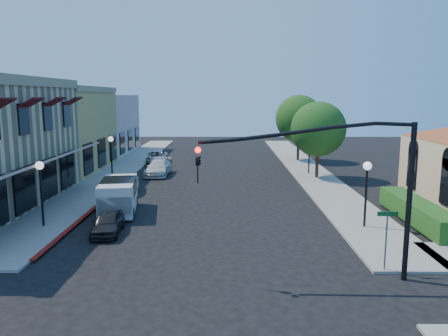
{
  "coord_description": "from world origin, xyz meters",
  "views": [
    {
      "loc": [
        1.27,
        -14.27,
        6.94
      ],
      "look_at": [
        1.06,
        11.81,
        2.6
      ],
      "focal_mm": 35.0,
      "sensor_mm": 36.0,
      "label": 1
    }
  ],
  "objects_px": {
    "lamppost_left_near": "(40,177)",
    "lamppost_right_near": "(367,178)",
    "lamppost_right_far": "(310,144)",
    "street_name_sign": "(387,231)",
    "street_tree_b": "(299,119)",
    "signal_mast_arm": "(353,174)",
    "parked_car_a": "(108,223)",
    "parked_car_b": "(121,186)",
    "white_van": "(118,194)",
    "street_tree_a": "(318,129)",
    "lamppost_left_far": "(111,146)",
    "parked_car_c": "(158,168)",
    "parked_car_d": "(157,157)"
  },
  "relations": [
    {
      "from": "street_name_sign",
      "to": "lamppost_right_near",
      "type": "distance_m",
      "value": 5.98
    },
    {
      "from": "lamppost_left_near",
      "to": "white_van",
      "type": "height_order",
      "value": "lamppost_left_near"
    },
    {
      "from": "lamppost_right_near",
      "to": "parked_car_c",
      "type": "xyz_separation_m",
      "value": [
        -13.3,
        15.45,
        -2.07
      ]
    },
    {
      "from": "lamppost_left_far",
      "to": "parked_car_d",
      "type": "bearing_deg",
      "value": 73.63
    },
    {
      "from": "street_name_sign",
      "to": "street_tree_b",
      "type": "bearing_deg",
      "value": 87.5
    },
    {
      "from": "street_name_sign",
      "to": "parked_car_b",
      "type": "relative_size",
      "value": 0.61
    },
    {
      "from": "white_van",
      "to": "parked_car_b",
      "type": "bearing_deg",
      "value": 101.96
    },
    {
      "from": "street_tree_a",
      "to": "street_tree_b",
      "type": "bearing_deg",
      "value": 90.0
    },
    {
      "from": "street_tree_a",
      "to": "lamppost_left_near",
      "type": "height_order",
      "value": "street_tree_a"
    },
    {
      "from": "street_tree_b",
      "to": "parked_car_a",
      "type": "xyz_separation_m",
      "value": [
        -13.6,
        -24.96,
        -3.98
      ]
    },
    {
      "from": "lamppost_left_far",
      "to": "street_name_sign",
      "type": "bearing_deg",
      "value": -51.06
    },
    {
      "from": "street_tree_b",
      "to": "signal_mast_arm",
      "type": "xyz_separation_m",
      "value": [
        -2.94,
        -30.5,
        -0.46
      ]
    },
    {
      "from": "signal_mast_arm",
      "to": "lamppost_left_near",
      "type": "distance_m",
      "value": 15.82
    },
    {
      "from": "lamppost_left_near",
      "to": "lamppost_left_far",
      "type": "xyz_separation_m",
      "value": [
        0.0,
        14.0,
        0.0
      ]
    },
    {
      "from": "street_name_sign",
      "to": "lamppost_left_far",
      "type": "distance_m",
      "value": 25.48
    },
    {
      "from": "street_tree_a",
      "to": "lamppost_left_far",
      "type": "bearing_deg",
      "value": 180.0
    },
    {
      "from": "street_name_sign",
      "to": "parked_car_d",
      "type": "xyz_separation_m",
      "value": [
        -13.53,
        28.21,
        -1.07
      ]
    },
    {
      "from": "street_name_sign",
      "to": "lamppost_right_far",
      "type": "bearing_deg",
      "value": 87.37
    },
    {
      "from": "street_tree_b",
      "to": "lamppost_left_near",
      "type": "xyz_separation_m",
      "value": [
        -17.3,
        -24.0,
        -1.81
      ]
    },
    {
      "from": "lamppost_right_far",
      "to": "parked_car_d",
      "type": "xyz_separation_m",
      "value": [
        -14.53,
        6.41,
        -2.1
      ]
    },
    {
      "from": "street_name_sign",
      "to": "street_tree_a",
      "type": "bearing_deg",
      "value": 86.24
    },
    {
      "from": "parked_car_b",
      "to": "parked_car_d",
      "type": "bearing_deg",
      "value": 93.84
    },
    {
      "from": "street_name_sign",
      "to": "parked_car_b",
      "type": "bearing_deg",
      "value": 135.58
    },
    {
      "from": "lamppost_left_near",
      "to": "lamppost_right_near",
      "type": "distance_m",
      "value": 17.0
    },
    {
      "from": "lamppost_right_far",
      "to": "parked_car_b",
      "type": "relative_size",
      "value": 0.88
    },
    {
      "from": "white_van",
      "to": "lamppost_right_far",
      "type": "bearing_deg",
      "value": 43.57
    },
    {
      "from": "street_tree_b",
      "to": "parked_car_b",
      "type": "relative_size",
      "value": 1.72
    },
    {
      "from": "parked_car_b",
      "to": "parked_car_d",
      "type": "distance_m",
      "value": 14.78
    },
    {
      "from": "street_tree_b",
      "to": "parked_car_c",
      "type": "distance_m",
      "value": 16.52
    },
    {
      "from": "street_tree_a",
      "to": "parked_car_a",
      "type": "distance_m",
      "value": 20.54
    },
    {
      "from": "street_name_sign",
      "to": "signal_mast_arm",
      "type": "bearing_deg",
      "value": -156.8
    },
    {
      "from": "lamppost_left_far",
      "to": "parked_car_a",
      "type": "bearing_deg",
      "value": -76.11
    },
    {
      "from": "parked_car_a",
      "to": "lamppost_left_near",
      "type": "bearing_deg",
      "value": 161.6
    },
    {
      "from": "lamppost_right_far",
      "to": "white_van",
      "type": "height_order",
      "value": "lamppost_right_far"
    },
    {
      "from": "street_tree_a",
      "to": "lamppost_right_near",
      "type": "relative_size",
      "value": 1.82
    },
    {
      "from": "lamppost_right_far",
      "to": "street_name_sign",
      "type": "bearing_deg",
      "value": -92.63
    },
    {
      "from": "white_van",
      "to": "parked_car_c",
      "type": "height_order",
      "value": "white_van"
    },
    {
      "from": "parked_car_d",
      "to": "lamppost_left_far",
      "type": "bearing_deg",
      "value": -112.0
    },
    {
      "from": "white_van",
      "to": "lamppost_left_far",
      "type": "bearing_deg",
      "value": 106.58
    },
    {
      "from": "lamppost_right_near",
      "to": "parked_car_a",
      "type": "distance_m",
      "value": 13.51
    },
    {
      "from": "street_tree_a",
      "to": "lamppost_left_near",
      "type": "relative_size",
      "value": 1.82
    },
    {
      "from": "lamppost_left_near",
      "to": "lamppost_right_near",
      "type": "height_order",
      "value": "same"
    },
    {
      "from": "street_tree_b",
      "to": "parked_car_a",
      "type": "bearing_deg",
      "value": -118.59
    },
    {
      "from": "lamppost_right_far",
      "to": "parked_car_a",
      "type": "relative_size",
      "value": 1.08
    },
    {
      "from": "lamppost_left_far",
      "to": "lamppost_right_near",
      "type": "xyz_separation_m",
      "value": [
        17.0,
        -14.0,
        0.0
      ]
    },
    {
      "from": "parked_car_b",
      "to": "parked_car_c",
      "type": "bearing_deg",
      "value": 84.36
    },
    {
      "from": "street_tree_b",
      "to": "signal_mast_arm",
      "type": "relative_size",
      "value": 0.88
    },
    {
      "from": "street_tree_b",
      "to": "white_van",
      "type": "distance_m",
      "value": 25.51
    },
    {
      "from": "street_tree_b",
      "to": "parked_car_d",
      "type": "height_order",
      "value": "street_tree_b"
    },
    {
      "from": "street_name_sign",
      "to": "parked_car_b",
      "type": "xyz_separation_m",
      "value": [
        -13.7,
        13.43,
        -1.03
      ]
    }
  ]
}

